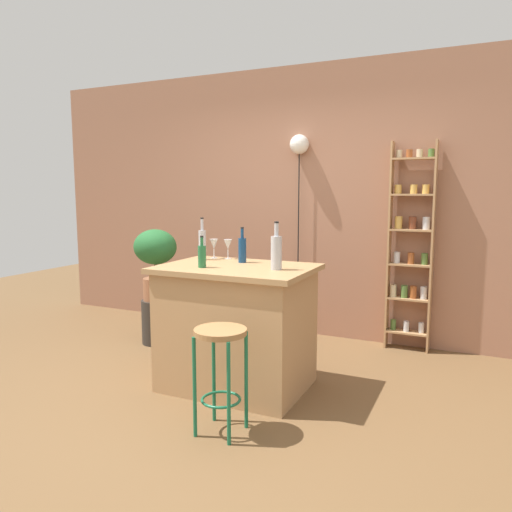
{
  "coord_description": "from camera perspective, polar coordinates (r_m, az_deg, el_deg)",
  "views": [
    {
      "loc": [
        1.68,
        -2.96,
        1.52
      ],
      "look_at": [
        0.05,
        0.55,
        1.0
      ],
      "focal_mm": 34.18,
      "sensor_mm": 36.0,
      "label": 1
    }
  ],
  "objects": [
    {
      "name": "bottle_olive_oil",
      "position": [
        3.65,
        -6.34,
        0.05
      ],
      "size": [
        0.06,
        0.06,
        0.24
      ],
      "color": "#236638",
      "rests_on": "kitchen_counter"
    },
    {
      "name": "kitchen_counter",
      "position": [
        3.81,
        -2.29,
        -8.24
      ],
      "size": [
        1.15,
        0.82,
        0.95
      ],
      "color": "tan",
      "rests_on": "ground"
    },
    {
      "name": "wine_glass_center",
      "position": [
        4.14,
        -4.95,
        1.35
      ],
      "size": [
        0.07,
        0.07,
        0.16
      ],
      "color": "silver",
      "rests_on": "kitchen_counter"
    },
    {
      "name": "bottle_spirits_clear",
      "position": [
        3.52,
        2.4,
        0.53
      ],
      "size": [
        0.08,
        0.08,
        0.35
      ],
      "color": "#B2B2B7",
      "rests_on": "kitchen_counter"
    },
    {
      "name": "potted_plant",
      "position": [
        4.91,
        -11.7,
        0.08
      ],
      "size": [
        0.44,
        0.39,
        0.71
      ],
      "color": "#935B3D",
      "rests_on": "plant_stool"
    },
    {
      "name": "bar_stool",
      "position": [
        3.11,
        -4.17,
        -11.6
      ],
      "size": [
        0.33,
        0.33,
        0.68
      ],
      "color": "#196642",
      "rests_on": "ground"
    },
    {
      "name": "back_wall",
      "position": [
        5.19,
        6.04,
        6.23
      ],
      "size": [
        6.4,
        0.1,
        2.8
      ],
      "primitive_type": "cube",
      "color": "#9E6B51",
      "rests_on": "ground"
    },
    {
      "name": "spice_shelf",
      "position": [
        4.83,
        17.63,
        1.09
      ],
      "size": [
        0.41,
        0.14,
        1.98
      ],
      "color": "tan",
      "rests_on": "ground"
    },
    {
      "name": "pendant_globe_light",
      "position": [
        5.12,
        5.09,
        12.5
      ],
      "size": [
        0.2,
        0.2,
        2.1
      ],
      "color": "black",
      "rests_on": "ground"
    },
    {
      "name": "bottle_soda_blue",
      "position": [
        4.06,
        -6.3,
        1.43
      ],
      "size": [
        0.06,
        0.06,
        0.35
      ],
      "color": "#B2B2B7",
      "rests_on": "kitchen_counter"
    },
    {
      "name": "wine_glass_left",
      "position": [
        4.1,
        -3.31,
        1.3
      ],
      "size": [
        0.07,
        0.07,
        0.16
      ],
      "color": "silver",
      "rests_on": "kitchen_counter"
    },
    {
      "name": "ground",
      "position": [
        3.73,
        -4.44,
        -16.51
      ],
      "size": [
        12.0,
        12.0,
        0.0
      ],
      "primitive_type": "plane",
      "color": "brown"
    },
    {
      "name": "plant_stool",
      "position": [
        5.04,
        -11.49,
        -7.5
      ],
      "size": [
        0.31,
        0.31,
        0.44
      ],
      "primitive_type": "cylinder",
      "color": "#2D2823",
      "rests_on": "ground"
    },
    {
      "name": "bottle_sauce_amber",
      "position": [
        3.88,
        -1.62,
        0.8
      ],
      "size": [
        0.06,
        0.06,
        0.28
      ],
      "color": "navy",
      "rests_on": "kitchen_counter"
    }
  ]
}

